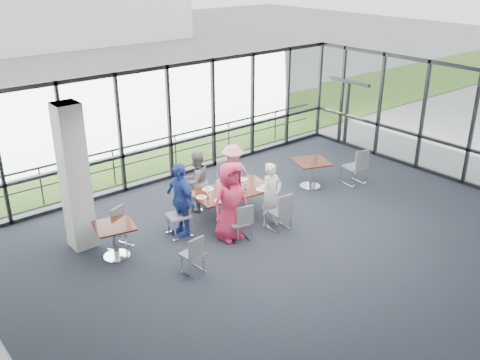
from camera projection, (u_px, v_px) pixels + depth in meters
floor at (297, 246)px, 11.71m from camera, size 12.00×10.00×0.02m
ceiling at (303, 103)px, 10.45m from camera, size 12.00×10.00×0.04m
wall_left at (1, 283)px, 7.57m from camera, size 0.10×10.00×3.20m
curtain_wall_back at (169, 123)px, 14.63m from camera, size 12.00×0.10×3.20m
curtain_wall_right at (455, 124)px, 14.58m from camera, size 0.10×10.00×3.20m
exit_door at (347, 114)px, 17.46m from camera, size 0.12×1.60×2.10m
structural_column at (75, 178)px, 11.10m from camera, size 0.50×0.50×3.20m
apron at (95, 135)px, 18.81m from camera, size 80.00×70.00×0.02m
grass_strip at (122, 149)px, 17.38m from camera, size 80.00×5.00×0.01m
hangar_main at (0, 0)px, 35.59m from camera, size 24.00×10.00×6.00m
guard_rail at (160, 155)px, 15.48m from camera, size 12.00×0.06×0.06m
main_table at (232, 195)px, 12.67m from camera, size 2.02×1.27×0.75m
side_table_left at (115, 231)px, 11.03m from camera, size 0.93×0.93×0.75m
side_table_right at (311, 165)px, 14.40m from camera, size 1.13×1.13×0.75m
diner_near_left at (230, 202)px, 11.67m from camera, size 0.90×0.60×1.80m
diner_near_right at (271, 195)px, 12.31m from camera, size 0.56×0.42×1.54m
diner_far_left at (197, 181)px, 13.04m from camera, size 0.77×0.49×1.53m
diner_far_right at (233, 174)px, 13.50m from camera, size 1.05×0.65×1.53m
diner_end at (180, 200)px, 11.85m from camera, size 0.57×1.02×1.73m
chair_main_nl at (238, 222)px, 11.79m from camera, size 0.50×0.50×0.85m
chair_main_nr at (279, 211)px, 12.25m from camera, size 0.47×0.47×0.89m
chair_main_fl at (193, 194)px, 13.21m from camera, size 0.50×0.50×0.81m
chair_main_fr at (228, 182)px, 13.70m from camera, size 0.53×0.53×0.97m
chair_main_end at (179, 216)px, 11.95m from camera, size 0.56×0.56×0.98m
chair_spare_la at (192, 254)px, 10.57m from camera, size 0.45×0.45×0.83m
chair_spare_lb at (119, 230)px, 11.43m from camera, size 0.56×0.56×0.87m
chair_spare_r at (354, 167)px, 14.63m from camera, size 0.56×0.56×1.00m
plate_nl at (220, 201)px, 12.05m from camera, size 0.26×0.26×0.01m
plate_nr at (262, 189)px, 12.62m from camera, size 0.28×0.28×0.01m
plate_fl at (208, 189)px, 12.63m from camera, size 0.28×0.28×0.01m
plate_fr at (242, 179)px, 13.18m from camera, size 0.28×0.28×0.01m
plate_end at (201, 197)px, 12.21m from camera, size 0.24×0.24×0.01m
tumbler_a at (227, 192)px, 12.32m from camera, size 0.07×0.07×0.14m
tumbler_b at (245, 187)px, 12.59m from camera, size 0.07×0.07×0.13m
tumbler_c at (230, 183)px, 12.83m from camera, size 0.07×0.07×0.14m
tumbler_d at (208, 196)px, 12.14m from camera, size 0.07×0.07×0.14m
menu_a at (237, 198)px, 12.19m from camera, size 0.36×0.32×0.00m
menu_b at (267, 186)px, 12.83m from camera, size 0.36×0.30×0.00m
menu_c at (228, 182)px, 13.01m from camera, size 0.40×0.39×0.00m
condiment_caddy at (234, 187)px, 12.71m from camera, size 0.10×0.07×0.04m
ketchup_bottle at (232, 184)px, 12.69m from camera, size 0.06×0.06×0.18m
green_bottle at (233, 184)px, 12.67m from camera, size 0.05×0.05×0.20m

